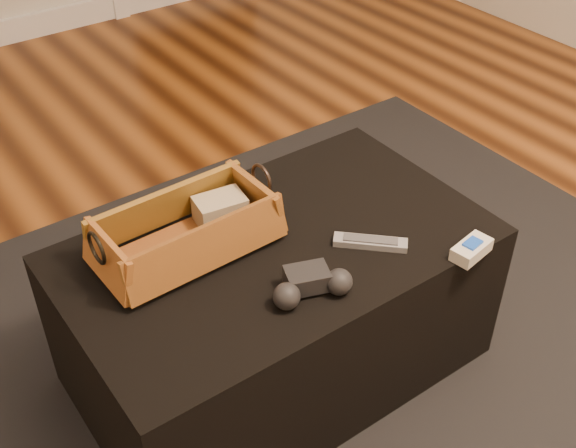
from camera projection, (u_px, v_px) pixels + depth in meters
floor at (287, 442)px, 1.77m from camera, size 5.00×5.50×0.01m
area_rug at (288, 377)px, 1.92m from camera, size 2.60×2.00×0.01m
ottoman at (277, 308)px, 1.82m from camera, size 1.00×0.60×0.42m
tv_remote at (183, 248)px, 1.63m from camera, size 0.23×0.08×0.02m
cloth_bundle at (220, 209)px, 1.71m from camera, size 0.13×0.10×0.06m
wicker_basket at (187, 233)px, 1.64m from camera, size 0.43×0.24×0.15m
game_controller at (311, 285)px, 1.53m from camera, size 0.19×0.13×0.06m
silver_remote at (370, 242)px, 1.68m from camera, size 0.15×0.15×0.02m
cream_gadget at (471, 249)px, 1.64m from camera, size 0.11×0.07×0.04m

